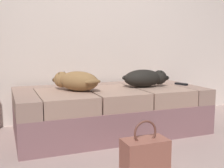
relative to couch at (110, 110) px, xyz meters
name	(u,v)px	position (x,y,z in m)	size (l,w,h in m)	color
back_wall	(91,2)	(0.00, 0.62, 1.17)	(6.40, 0.10, 2.80)	beige
couch	(110,110)	(0.00, 0.00, 0.00)	(1.89, 0.95, 0.46)	#82585C
dog_tan	(76,81)	(-0.37, -0.03, 0.33)	(0.46, 0.49, 0.19)	brown
dog_dark	(146,78)	(0.38, -0.06, 0.32)	(0.55, 0.27, 0.19)	black
tv_remote	(181,84)	(0.82, -0.06, 0.24)	(0.04, 0.15, 0.02)	black
handbag	(145,155)	(-0.12, -0.99, -0.10)	(0.32, 0.18, 0.38)	brown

